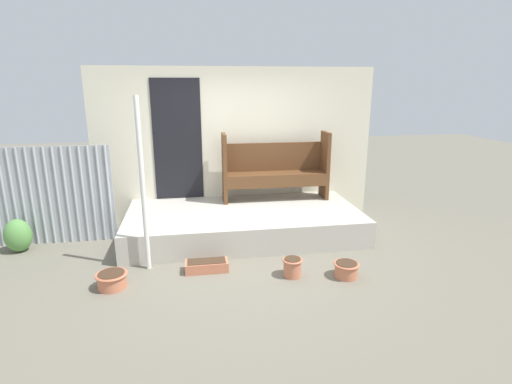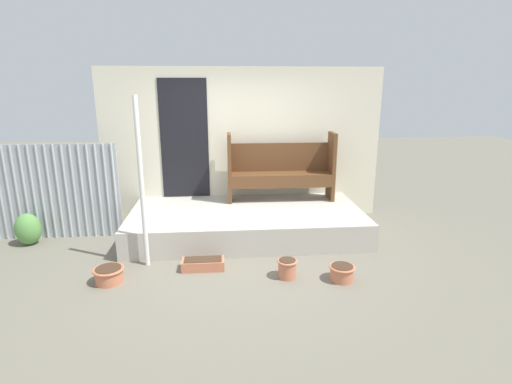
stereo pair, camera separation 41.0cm
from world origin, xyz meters
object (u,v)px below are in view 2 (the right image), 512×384
at_px(support_post, 141,185).
at_px(flower_pot_middle, 287,268).
at_px(flower_pot_right, 342,272).
at_px(planter_box_rect, 203,264).
at_px(flower_pot_left, 109,274).
at_px(shrub_by_fence, 28,229).
at_px(bench, 281,167).

bearing_deg(support_post, flower_pot_middle, -16.10).
xyz_separation_m(flower_pot_right, planter_box_rect, (-1.70, 0.45, -0.04)).
bearing_deg(flower_pot_middle, flower_pot_left, 178.30).
relative_size(flower_pot_left, flower_pot_right, 1.15).
height_order(flower_pot_middle, shrub_by_fence, shrub_by_fence).
distance_m(bench, flower_pot_left, 3.22).
relative_size(support_post, shrub_by_fence, 4.57).
height_order(flower_pot_left, planter_box_rect, flower_pot_left).
bearing_deg(support_post, bench, 37.71).
bearing_deg(flower_pot_middle, shrub_by_fence, 159.38).
height_order(support_post, bench, support_post).
xyz_separation_m(flower_pot_middle, flower_pot_right, (0.66, -0.13, -0.02)).
bearing_deg(shrub_by_fence, bench, 9.99).
bearing_deg(flower_pot_middle, flower_pot_right, -11.09).
xyz_separation_m(support_post, bench, (2.00, 1.54, -0.13)).
height_order(bench, flower_pot_middle, bench).
bearing_deg(bench, flower_pot_left, -139.28).
bearing_deg(support_post, planter_box_rect, -14.49).
distance_m(flower_pot_left, flower_pot_right, 2.83).
relative_size(bench, flower_pot_left, 4.78).
xyz_separation_m(flower_pot_left, flower_pot_right, (2.82, -0.19, 0.00)).
height_order(support_post, flower_pot_left, support_post).
bearing_deg(flower_pot_right, shrub_by_fence, 160.77).
xyz_separation_m(support_post, shrub_by_fence, (-1.88, 0.86, -0.86)).
distance_m(support_post, flower_pot_right, 2.72).
relative_size(support_post, flower_pot_right, 6.81).
bearing_deg(flower_pot_middle, planter_box_rect, 162.77).
distance_m(planter_box_rect, shrub_by_fence, 2.83).
xyz_separation_m(support_post, planter_box_rect, (0.74, -0.19, -1.03)).
bearing_deg(shrub_by_fence, planter_box_rect, -21.93).
relative_size(flower_pot_left, flower_pot_middle, 1.45).
xyz_separation_m(bench, shrub_by_fence, (-3.87, -0.68, -0.73)).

